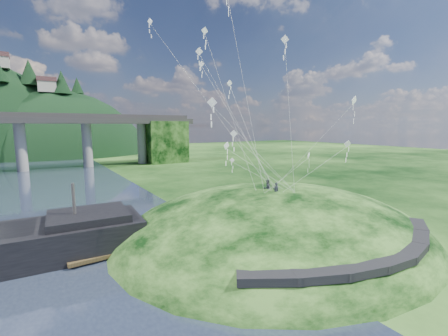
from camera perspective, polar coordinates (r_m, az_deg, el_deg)
ground at (r=28.13m, az=-0.34°, el=-16.40°), size 320.00×320.00×0.00m
grass_hill at (r=34.65m, az=9.47°, el=-14.35°), size 36.00×32.00×13.00m
footpath at (r=26.03m, az=26.78°, el=-14.40°), size 22.29×5.84×0.83m
wooden_dock at (r=30.50m, az=-15.48°, el=-13.88°), size 12.96×2.76×0.92m
kite_flyers at (r=32.01m, az=8.70°, el=-2.33°), size 1.04×2.23×1.93m
kite_swarm at (r=32.27m, az=5.34°, el=13.51°), size 19.25×16.58×18.75m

